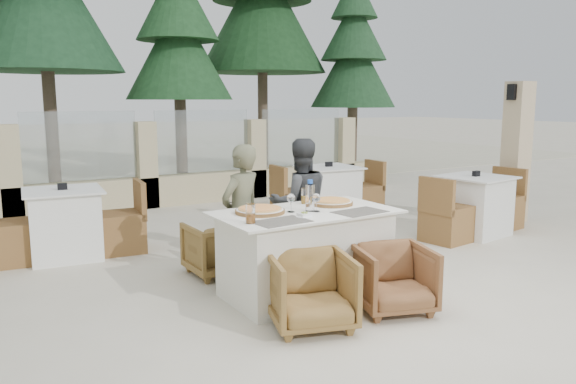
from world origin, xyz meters
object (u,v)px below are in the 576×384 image
water_bottle (310,195)px  olive_dish (305,214)px  bg_table_c (474,206)px  armchair_near_right (394,279)px  diner_right (300,203)px  wine_glass_near (316,201)px  armchair_far_right (303,235)px  bg_table_b (329,192)px  beer_glass_left (251,214)px  dining_table (305,253)px  pizza_right (332,202)px  armchair_far_left (217,248)px  armchair_near_left (311,291)px  pizza_left (260,210)px  beer_glass_right (305,196)px  bg_table_a (65,224)px  diner_left (241,215)px  wine_glass_centre (291,202)px

water_bottle → olive_dish: water_bottle is taller
olive_dish → bg_table_c: size_ratio=0.07×
armchair_near_right → diner_right: bearing=107.0°
wine_glass_near → armchair_far_right: size_ratio=0.28×
armchair_far_right → bg_table_b: size_ratio=0.40×
water_bottle → beer_glass_left: size_ratio=1.79×
dining_table → beer_glass_left: bearing=-163.9°
pizza_right → armchair_near_right: pizza_right is taller
pizza_right → beer_glass_left: size_ratio=2.55×
dining_table → armchair_near_right: size_ratio=2.63×
pizza_right → armchair_far_left: 1.28m
wine_glass_near → armchair_near_left: 0.91m
olive_dish → beer_glass_left: bearing=178.0°
pizza_left → armchair_near_right: 1.27m
pizza_right → beer_glass_right: beer_glass_right is taller
beer_glass_right → bg_table_b: bearing=50.5°
pizza_left → pizza_right: size_ratio=1.09×
armchair_near_right → bg_table_b: size_ratio=0.37×
dining_table → bg_table_a: size_ratio=0.98×
armchair_near_right → dining_table: bearing=138.5°
armchair_near_left → diner_left: bearing=106.6°
beer_glass_left → armchair_near_left: beer_glass_left is taller
pizza_right → olive_dish: pizza_right is taller
beer_glass_left → bg_table_c: 3.93m
wine_glass_centre → wine_glass_near: bearing=-26.8°
diner_right → armchair_far_left: bearing=2.8°
pizza_left → armchair_far_left: pizza_left is taller
wine_glass_near → diner_left: size_ratio=0.14×
olive_dish → wine_glass_near: bearing=33.0°
armchair_near_left → armchair_near_right: bearing=11.8°
pizza_right → bg_table_b: (1.75, 2.51, -0.41)m
dining_table → armchair_near_left: dining_table is taller
pizza_right → dining_table: bearing=-159.8°
beer_glass_left → wine_glass_near: bearing=9.4°
beer_glass_right → armchair_far_left: bearing=133.3°
diner_left → diner_right: bearing=170.9°
diner_left → armchair_near_right: bearing=97.0°
bg_table_c → pizza_left: bearing=-177.4°
armchair_near_left → bg_table_c: bearing=39.5°
armchair_far_left → armchair_near_left: 1.61m
olive_dish → beer_glass_right: bearing=56.7°
beer_glass_left → armchair_near_right: 1.31m
beer_glass_right → bg_table_b: size_ratio=0.09×
water_bottle → bg_table_a: size_ratio=0.17×
pizza_right → armchair_near_left: pizza_right is taller
armchair_far_right → armchair_near_left: bearing=37.7°
pizza_left → bg_table_c: bearing=10.6°
pizza_right → olive_dish: (-0.53, -0.34, -0.00)m
olive_dish → diner_right: size_ratio=0.08×
beer_glass_left → diner_left: diner_left is taller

